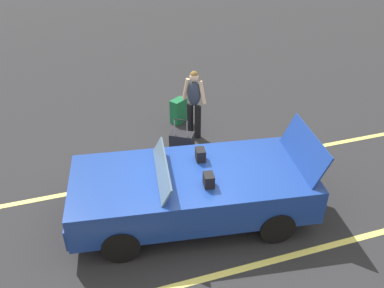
% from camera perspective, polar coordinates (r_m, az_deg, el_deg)
% --- Properties ---
extents(ground_plane, '(80.00, 80.00, 0.00)m').
position_cam_1_polar(ground_plane, '(7.43, 0.05, -9.98)').
color(ground_plane, '#28282B').
extents(lot_line_near, '(18.00, 0.12, 0.01)m').
position_cam_1_polar(lot_line_near, '(8.38, -2.64, -4.26)').
color(lot_line_near, '#EAE066').
rests_on(lot_line_near, ground_plane).
extents(lot_line_mid, '(18.00, 0.12, 0.01)m').
position_cam_1_polar(lot_line_mid, '(6.52, 4.01, -17.97)').
color(lot_line_mid, '#EAE066').
rests_on(lot_line_mid, ground_plane).
extents(convertible_car, '(4.36, 2.33, 1.52)m').
position_cam_1_polar(convertible_car, '(7.02, -1.56, -6.59)').
color(convertible_car, navy).
rests_on(convertible_car, ground_plane).
extents(suitcase_large_black, '(0.56, 0.49, 1.12)m').
position_cam_1_polar(suitcase_large_black, '(8.49, -1.41, -0.64)').
color(suitcase_large_black, black).
rests_on(suitcase_large_black, ground_plane).
extents(suitcase_medium_bright, '(0.47, 0.42, 0.62)m').
position_cam_1_polar(suitcase_medium_bright, '(10.08, -1.91, 4.71)').
color(suitcase_medium_bright, '#19723F').
rests_on(suitcase_medium_bright, ground_plane).
extents(traveler_person, '(0.49, 0.48, 1.65)m').
position_cam_1_polar(traveler_person, '(9.17, 0.29, 6.10)').
color(traveler_person, black).
rests_on(traveler_person, ground_plane).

